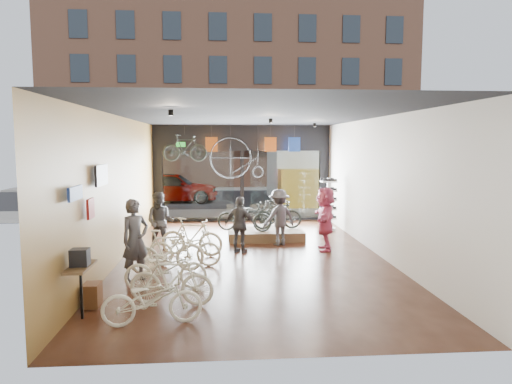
{
  "coord_description": "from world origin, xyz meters",
  "views": [
    {
      "loc": [
        -0.81,
        -12.19,
        3.06
      ],
      "look_at": [
        0.21,
        1.4,
        1.63
      ],
      "focal_mm": 32.0,
      "sensor_mm": 36.0,
      "label": 1
    }
  ],
  "objects": [
    {
      "name": "wall_merch",
      "position": [
        -3.38,
        -3.5,
        1.3
      ],
      "size": [
        0.4,
        2.4,
        2.6
      ],
      "primitive_type": null,
      "color": "navy",
      "rests_on": "wall_left"
    },
    {
      "name": "street_road",
      "position": [
        0.0,
        15.0,
        -0.01
      ],
      "size": [
        30.0,
        18.0,
        0.02
      ],
      "primitive_type": "cube",
      "color": "black",
      "rests_on": "ground"
    },
    {
      "name": "street_car",
      "position": [
        -3.42,
        12.0,
        0.81
      ],
      "size": [
        4.74,
        1.91,
        1.61
      ],
      "primitive_type": "imported",
      "rotation": [
        0.0,
        0.0,
        1.57
      ],
      "color": "gray",
      "rests_on": "street_road"
    },
    {
      "name": "penny_farthing",
      "position": [
        -0.15,
        4.98,
        2.5
      ],
      "size": [
        1.96,
        0.06,
        1.57
      ],
      "primitive_type": null,
      "color": "black",
      "rests_on": "ceiling"
    },
    {
      "name": "box_truck",
      "position": [
        2.99,
        11.0,
        1.36
      ],
      "size": [
        2.3,
        6.91,
        2.72
      ],
      "primitive_type": null,
      "color": "silver",
      "rests_on": "street_road"
    },
    {
      "name": "storefront",
      "position": [
        0.0,
        6.0,
        1.9
      ],
      "size": [
        7.0,
        0.26,
        3.8
      ],
      "primitive_type": null,
      "color": "black",
      "rests_on": "ground"
    },
    {
      "name": "floor_bike_5",
      "position": [
        -1.65,
        0.23,
        0.53
      ],
      "size": [
        1.82,
        0.93,
        1.05
      ],
      "primitive_type": "imported",
      "rotation": [
        0.0,
        0.0,
        1.31
      ],
      "color": "silver",
      "rests_on": "ground_plane"
    },
    {
      "name": "display_bike_left",
      "position": [
        -0.1,
        2.12,
        0.76
      ],
      "size": [
        1.86,
        1.08,
        0.93
      ],
      "primitive_type": "imported",
      "rotation": [
        0.0,
        0.0,
        1.29
      ],
      "color": "#202723",
      "rests_on": "display_platform"
    },
    {
      "name": "floor_bike_3",
      "position": [
        -2.12,
        -1.44,
        0.53
      ],
      "size": [
        1.83,
        0.85,
        1.06
      ],
      "primitive_type": "imported",
      "rotation": [
        0.0,
        0.0,
        1.78
      ],
      "color": "silver",
      "rests_on": "ground_plane"
    },
    {
      "name": "sidewalk_near",
      "position": [
        0.0,
        7.2,
        0.06
      ],
      "size": [
        30.0,
        2.4,
        0.12
      ],
      "primitive_type": "cube",
      "color": "slate",
      "rests_on": "ground"
    },
    {
      "name": "display_bike_mid",
      "position": [
        1.0,
        2.39,
        0.78
      ],
      "size": [
        1.63,
        0.6,
        0.96
      ],
      "primitive_type": "imported",
      "rotation": [
        0.0,
        0.0,
        1.67
      ],
      "color": "#202723",
      "rests_on": "display_platform"
    },
    {
      "name": "customer_5",
      "position": [
        2.16,
        0.62,
        0.92
      ],
      "size": [
        0.8,
        1.77,
        1.84
      ],
      "primitive_type": "imported",
      "rotation": [
        0.0,
        0.0,
        4.55
      ],
      "color": "#CC4C72",
      "rests_on": "ground_plane"
    },
    {
      "name": "hung_bike",
      "position": [
        -2.12,
        4.2,
        2.93
      ],
      "size": [
        1.61,
        0.55,
        0.95
      ],
      "primitive_type": "imported",
      "rotation": [
        0.0,
        0.0,
        1.5
      ],
      "color": "#202723",
      "rests_on": "ceiling"
    },
    {
      "name": "floor_bike_0",
      "position": [
        -2.0,
        -4.59,
        0.44
      ],
      "size": [
        1.75,
        0.8,
        0.89
      ],
      "primitive_type": "imported",
      "rotation": [
        0.0,
        0.0,
        1.7
      ],
      "color": "silver",
      "rests_on": "ground_plane"
    },
    {
      "name": "wall_left",
      "position": [
        -3.52,
        0.0,
        1.9
      ],
      "size": [
        0.04,
        12.0,
        3.8
      ],
      "primitive_type": "cube",
      "color": "olive",
      "rests_on": "ground"
    },
    {
      "name": "sunglasses_rack",
      "position": [
        2.95,
        3.6,
        0.94
      ],
      "size": [
        0.59,
        0.5,
        1.88
      ],
      "primitive_type": null,
      "rotation": [
        0.0,
        0.0,
        -0.09
      ],
      "color": "white",
      "rests_on": "ground_plane"
    },
    {
      "name": "customer_1",
      "position": [
        -2.58,
        0.84,
        0.85
      ],
      "size": [
        0.89,
        0.73,
        1.7
      ],
      "primitive_type": "imported",
      "rotation": [
        0.0,
        0.0,
        -0.1
      ],
      "color": "#3F3F44",
      "rests_on": "ground_plane"
    },
    {
      "name": "exit_sign",
      "position": [
        -2.4,
        5.88,
        3.05
      ],
      "size": [
        0.35,
        0.06,
        0.18
      ],
      "primitive_type": "cube",
      "color": "#198C26",
      "rests_on": "storefront"
    },
    {
      "name": "customer_0",
      "position": [
        -2.75,
        -2.02,
        0.93
      ],
      "size": [
        0.8,
        0.78,
        1.85
      ],
      "primitive_type": "imported",
      "rotation": [
        0.0,
        0.0,
        0.75
      ],
      "color": "#3F3F44",
      "rests_on": "ground_plane"
    },
    {
      "name": "ceiling",
      "position": [
        0.0,
        0.0,
        3.82
      ],
      "size": [
        7.0,
        12.0,
        0.04
      ],
      "primitive_type": "cube",
      "color": "black",
      "rests_on": "ground"
    },
    {
      "name": "floor_bike_1",
      "position": [
        -1.78,
        -3.65,
        0.49
      ],
      "size": [
        1.7,
        0.76,
        0.99
      ],
      "primitive_type": "imported",
      "rotation": [
        0.0,
        0.0,
        1.39
      ],
      "color": "silver",
      "rests_on": "ground_plane"
    },
    {
      "name": "sidewalk_far",
      "position": [
        0.0,
        19.0,
        0.06
      ],
      "size": [
        30.0,
        2.0,
        0.12
      ],
      "primitive_type": "cube",
      "color": "slate",
      "rests_on": "ground"
    },
    {
      "name": "ground_plane",
      "position": [
        0.0,
        0.0,
        -0.02
      ],
      "size": [
        7.0,
        12.0,
        0.04
      ],
      "primitive_type": "cube",
      "color": "black",
      "rests_on": "ground"
    },
    {
      "name": "display_platform",
      "position": [
        0.59,
        2.5,
        0.15
      ],
      "size": [
        2.4,
        1.8,
        0.3
      ],
      "primitive_type": "cube",
      "color": "#47381F",
      "rests_on": "ground_plane"
    },
    {
      "name": "jersey_right",
      "position": [
        1.98,
        5.2,
        3.05
      ],
      "size": [
        0.45,
        0.03,
        0.55
      ],
      "primitive_type": "cube",
      "color": "#1E3F99",
      "rests_on": "ceiling"
    },
    {
      "name": "jersey_mid",
      "position": [
        1.05,
        5.2,
        3.05
      ],
      "size": [
        0.45,
        0.03,
        0.55
      ],
      "primitive_type": "cube",
      "color": "#CC5919",
      "rests_on": "ceiling"
    },
    {
      "name": "customer_2",
      "position": [
        -0.3,
        0.48,
        0.8
      ],
      "size": [
        1.01,
        0.79,
        1.6
      ],
      "primitive_type": "imported",
      "rotation": [
        0.0,
        0.0,
        2.65
      ],
      "color": "#3F3F44",
      "rests_on": "ground_plane"
    },
    {
      "name": "floor_bike_2",
      "position": [
        -2.0,
        -2.7,
        0.45
      ],
      "size": [
        1.75,
        0.7,
        0.9
      ],
      "primitive_type": "imported",
      "rotation": [
        0.0,
        0.0,
        1.63
      ],
      "color": "silver",
      "rests_on": "ground_plane"
    },
    {
      "name": "jersey_left",
      "position": [
        -1.19,
        5.2,
        3.05
      ],
      "size": [
        0.45,
        0.03,
        0.55
      ],
      "primitive_type": "cube",
      "color": "#CC5919",
      "rests_on": "ceiling"
    },
    {
      "name": "customer_3",
      "position": [
        0.91,
        1.37,
        0.85
      ],
      "size": [
        1.27,
        1.06,
        1.71
      ],
      "primitive_type": "imported",
      "rotation": [
        0.0,
        0.0,
        3.61
      ],
      "color": "#3F3F44",
      "rests_on": "ground_plane"
    },
    {
      "name": "display_bike_right",
      "position": [
        0.27,
        3.19,
        0.71
      ],
      "size": [
        1.59,
        0.67,
        0.81
      ],
      "primitive_type": "imported",
      "rotation": [
        0.0,
        0.0,
        1.49
      ],
      "color": "#202723",
      "rests_on": "display_platform"
    },
    {
      "name": "wall_back",
      "position": [
        0.0,
        -6.02,
        1.9
      ],
      "size": [
        7.0,
        0.04,
        3.8
      ],
      "primitive_type": "cube",
      "color": "beige",
      "rests_on": "ground"
    },
    {
      "name": "floor_bike_4",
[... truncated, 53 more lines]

